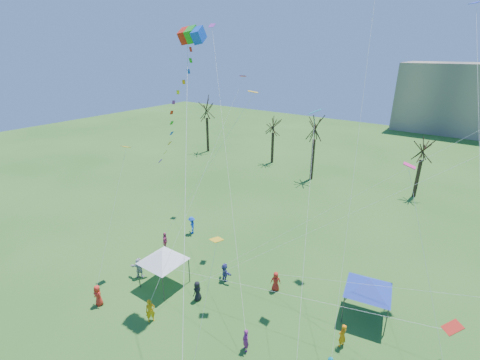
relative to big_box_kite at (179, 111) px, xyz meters
The scene contains 6 objects.
bare_tree_row 32.42m from the big_box_kite, 70.51° to the left, with size 70.85×8.07×11.49m.
big_box_kite is the anchor object (origin of this frame).
canopy_tent_white 11.53m from the big_box_kite, 159.80° to the right, with size 4.28×4.28×3.21m.
canopy_tent_blue 17.35m from the big_box_kite, 23.63° to the left, with size 4.15×4.15×3.17m.
festival_crowd 14.00m from the big_box_kite, ahead, with size 26.48×13.42×1.85m.
small_kites_aloft 9.88m from the big_box_kite, 33.37° to the left, with size 32.45×19.34×32.45m.
Camera 1 is at (9.07, -8.93, 17.73)m, focal length 25.00 mm.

